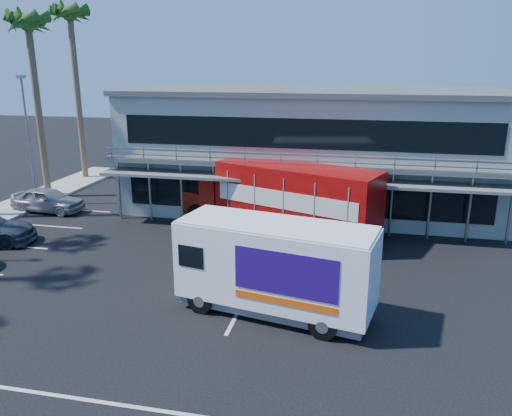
# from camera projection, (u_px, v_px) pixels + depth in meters

# --- Properties ---
(ground) EXTENTS (120.00, 120.00, 0.00)m
(ground) POSITION_uv_depth(u_px,v_px,m) (189.00, 303.00, 19.05)
(ground) COLOR black
(ground) RESTS_ON ground
(building) EXTENTS (22.40, 12.00, 7.30)m
(building) POSITION_uv_depth(u_px,v_px,m) (311.00, 148.00, 31.44)
(building) COLOR gray
(building) RESTS_ON ground
(palm_e) EXTENTS (2.80, 2.80, 12.25)m
(palm_e) POSITION_uv_depth(u_px,v_px,m) (29.00, 33.00, 31.21)
(palm_e) COLOR brown
(palm_e) RESTS_ON ground
(palm_f) EXTENTS (2.80, 2.80, 13.25)m
(palm_f) POSITION_uv_depth(u_px,v_px,m) (71.00, 24.00, 36.19)
(palm_f) COLOR brown
(palm_f) RESTS_ON ground
(light_pole_far) EXTENTS (0.50, 0.25, 8.09)m
(light_pole_far) POSITION_uv_depth(u_px,v_px,m) (28.00, 135.00, 30.94)
(light_pole_far) COLOR gray
(light_pole_far) RESTS_ON ground
(red_truck) EXTENTS (11.31, 6.43, 3.75)m
(red_truck) POSITION_uv_depth(u_px,v_px,m) (284.00, 196.00, 26.26)
(red_truck) COLOR maroon
(red_truck) RESTS_ON ground
(white_van) EXTENTS (7.36, 3.73, 3.43)m
(white_van) POSITION_uv_depth(u_px,v_px,m) (275.00, 267.00, 17.82)
(white_van) COLOR white
(white_van) RESTS_ON ground
(parked_car_e) EXTENTS (4.54, 2.05, 1.51)m
(parked_car_e) POSITION_uv_depth(u_px,v_px,m) (48.00, 200.00, 30.48)
(parked_car_e) COLOR gray
(parked_car_e) RESTS_ON ground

